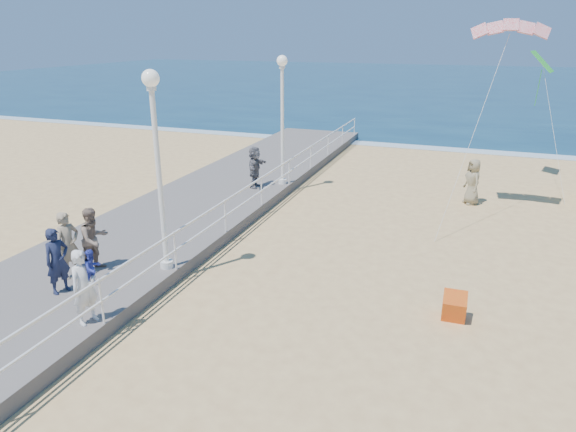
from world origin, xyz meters
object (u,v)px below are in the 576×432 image
(lamp_post_mid, at_px, (157,152))
(woman_holding_toddler, at_px, (85,287))
(lamp_post_far, at_px, (282,107))
(spectator_6, at_px, (68,245))
(beach_walker_c, at_px, (473,182))
(box_kite, at_px, (454,309))
(spectator_1, at_px, (94,239))
(spectator_0, at_px, (57,261))
(toddler_held, at_px, (92,268))
(spectator_5, at_px, (255,167))

(lamp_post_mid, bearing_deg, woman_holding_toddler, -90.94)
(lamp_post_far, bearing_deg, spectator_6, -101.31)
(beach_walker_c, xyz_separation_m, box_kite, (-0.08, -9.60, -0.62))
(spectator_1, bearing_deg, spectator_0, -164.68)
(toddler_held, height_order, box_kite, toddler_held)
(toddler_held, distance_m, spectator_1, 2.85)
(spectator_0, bearing_deg, woman_holding_toddler, -102.07)
(spectator_1, bearing_deg, toddler_held, -125.97)
(spectator_6, height_order, beach_walker_c, spectator_6)
(toddler_held, distance_m, spectator_6, 2.71)
(spectator_0, relative_size, beach_walker_c, 0.92)
(woman_holding_toddler, relative_size, beach_walker_c, 0.95)
(toddler_held, xyz_separation_m, spectator_1, (-1.82, 2.15, -0.40))
(spectator_0, relative_size, spectator_6, 0.94)
(lamp_post_mid, distance_m, lamp_post_far, 9.00)
(spectator_0, bearing_deg, lamp_post_far, 8.79)
(beach_walker_c, bearing_deg, box_kite, -29.41)
(beach_walker_c, bearing_deg, spectator_6, -69.21)
(spectator_0, distance_m, box_kite, 9.75)
(spectator_5, height_order, spectator_6, spectator_6)
(lamp_post_mid, relative_size, beach_walker_c, 2.88)
(lamp_post_far, relative_size, spectator_5, 3.06)
(spectator_6, bearing_deg, lamp_post_far, 0.78)
(lamp_post_far, xyz_separation_m, spectator_0, (-1.69, -11.14, -2.41))
(toddler_held, relative_size, spectator_0, 0.52)
(spectator_0, height_order, spectator_1, spectator_1)
(lamp_post_mid, height_order, spectator_6, lamp_post_mid)
(lamp_post_far, xyz_separation_m, spectator_5, (-0.89, -0.89, -2.39))
(box_kite, bearing_deg, woman_holding_toddler, -155.79)
(spectator_1, distance_m, box_kite, 9.50)
(toddler_held, xyz_separation_m, spectator_5, (-0.99, 11.02, -0.42))
(spectator_5, bearing_deg, spectator_1, 171.07)
(lamp_post_mid, xyz_separation_m, spectator_5, (-0.89, 8.11, -2.39))
(lamp_post_far, distance_m, spectator_0, 11.52)
(lamp_post_far, relative_size, beach_walker_c, 2.88)
(toddler_held, bearing_deg, spectator_0, 79.15)
(lamp_post_mid, xyz_separation_m, box_kite, (7.63, 0.60, -3.36))
(lamp_post_mid, height_order, box_kite, lamp_post_mid)
(lamp_post_mid, bearing_deg, spectator_6, -147.09)
(spectator_0, relative_size, spectator_5, 0.98)
(beach_walker_c, bearing_deg, spectator_5, -105.30)
(lamp_post_mid, distance_m, box_kite, 8.36)
(spectator_5, xyz_separation_m, spectator_6, (-1.17, -9.45, 0.03))
(box_kite, bearing_deg, beach_walker_c, 88.26)
(spectator_0, distance_m, spectator_5, 10.28)
(lamp_post_mid, xyz_separation_m, woman_holding_toddler, (-0.05, -3.06, -2.39))
(woman_holding_toddler, bearing_deg, spectator_0, 73.12)
(toddler_held, bearing_deg, spectator_6, 66.60)
(spectator_6, bearing_deg, toddler_held, -113.90)
(lamp_post_mid, distance_m, toddler_held, 3.52)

